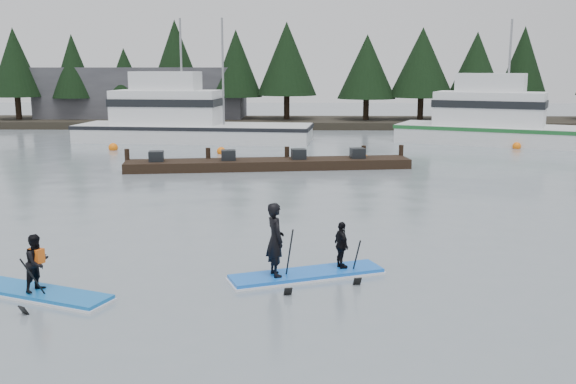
{
  "coord_description": "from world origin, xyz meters",
  "views": [
    {
      "loc": [
        0.53,
        -13.79,
        4.93
      ],
      "look_at": [
        0.0,
        6.0,
        1.1
      ],
      "focal_mm": 40.0,
      "sensor_mm": 36.0,
      "label": 1
    }
  ],
  "objects_px": {
    "floating_dock": "(269,164)",
    "paddleboard_duo": "(301,254)",
    "paddleboard_solo": "(38,277)",
    "fishing_boat_medium": "(510,134)",
    "fishing_boat_large": "(188,131)"
  },
  "relations": [
    {
      "from": "fishing_boat_large",
      "to": "paddleboard_duo",
      "type": "height_order",
      "value": "fishing_boat_large"
    },
    {
      "from": "fishing_boat_large",
      "to": "paddleboard_duo",
      "type": "xyz_separation_m",
      "value": [
        7.99,
        -29.11,
        -0.1
      ]
    },
    {
      "from": "fishing_boat_medium",
      "to": "paddleboard_solo",
      "type": "distance_m",
      "value": 35.08
    },
    {
      "from": "fishing_boat_medium",
      "to": "paddleboard_duo",
      "type": "distance_m",
      "value": 31.0
    },
    {
      "from": "paddleboard_solo",
      "to": "paddleboard_duo",
      "type": "relative_size",
      "value": 0.93
    },
    {
      "from": "fishing_boat_large",
      "to": "paddleboard_solo",
      "type": "xyz_separation_m",
      "value": [
        2.24,
        -30.51,
        -0.25
      ]
    },
    {
      "from": "fishing_boat_large",
      "to": "floating_dock",
      "type": "relative_size",
      "value": 1.15
    },
    {
      "from": "fishing_boat_medium",
      "to": "paddleboard_solo",
      "type": "height_order",
      "value": "fishing_boat_medium"
    },
    {
      "from": "fishing_boat_medium",
      "to": "floating_dock",
      "type": "distance_m",
      "value": 18.84
    },
    {
      "from": "fishing_boat_large",
      "to": "paddleboard_solo",
      "type": "height_order",
      "value": "fishing_boat_large"
    },
    {
      "from": "fishing_boat_large",
      "to": "paddleboard_duo",
      "type": "distance_m",
      "value": 30.18
    },
    {
      "from": "floating_dock",
      "to": "paddleboard_duo",
      "type": "height_order",
      "value": "paddleboard_duo"
    },
    {
      "from": "paddleboard_duo",
      "to": "fishing_boat_large",
      "type": "bearing_deg",
      "value": 83.91
    },
    {
      "from": "fishing_boat_medium",
      "to": "paddleboard_duo",
      "type": "height_order",
      "value": "fishing_boat_medium"
    },
    {
      "from": "fishing_boat_large",
      "to": "floating_dock",
      "type": "distance_m",
      "value": 13.75
    }
  ]
}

